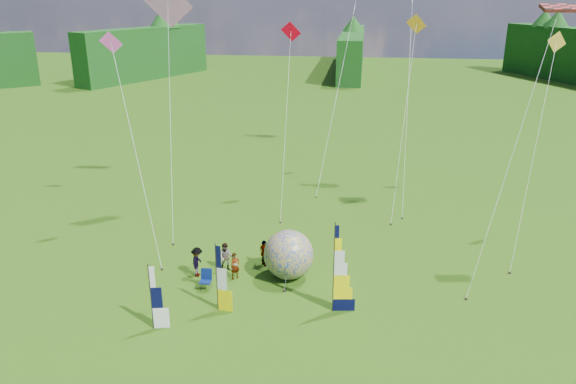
# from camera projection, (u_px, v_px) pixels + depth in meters

# --- Properties ---
(ground) EXTENTS (220.00, 220.00, 0.00)m
(ground) POSITION_uv_depth(u_px,v_px,m) (298.00, 336.00, 25.63)
(ground) COLOR #488417
(ground) RESTS_ON ground
(treeline_ring) EXTENTS (210.00, 210.00, 8.00)m
(treeline_ring) POSITION_uv_depth(u_px,v_px,m) (299.00, 257.00, 24.26)
(treeline_ring) COLOR #164216
(treeline_ring) RESTS_ON ground
(feather_banner_main) EXTENTS (1.25, 0.27, 4.59)m
(feather_banner_main) POSITION_uv_depth(u_px,v_px,m) (334.00, 269.00, 26.81)
(feather_banner_main) COLOR black
(feather_banner_main) RESTS_ON ground
(side_banner_left) EXTENTS (0.98, 0.25, 3.51)m
(side_banner_left) POSITION_uv_depth(u_px,v_px,m) (217.00, 278.00, 27.08)
(side_banner_left) COLOR #FFEB00
(side_banner_left) RESTS_ON ground
(side_banner_far) EXTENTS (0.96, 0.30, 3.24)m
(side_banner_far) POSITION_uv_depth(u_px,v_px,m) (151.00, 298.00, 25.62)
(side_banner_far) COLOR white
(side_banner_far) RESTS_ON ground
(bol_inflatable) EXTENTS (3.44, 3.44, 2.72)m
(bol_inflatable) POSITION_uv_depth(u_px,v_px,m) (289.00, 255.00, 30.38)
(bol_inflatable) COLOR navy
(bol_inflatable) RESTS_ON ground
(spectator_a) EXTENTS (0.65, 0.64, 1.51)m
(spectator_a) POSITION_uv_depth(u_px,v_px,m) (235.00, 266.00, 30.42)
(spectator_a) COLOR #66594C
(spectator_a) RESTS_ON ground
(spectator_b) EXTENTS (0.82, 0.44, 1.64)m
(spectator_b) POSITION_uv_depth(u_px,v_px,m) (226.00, 257.00, 31.30)
(spectator_b) COLOR #66594C
(spectator_b) RESTS_ON ground
(spectator_c) EXTENTS (0.43, 1.10, 1.69)m
(spectator_c) POSITION_uv_depth(u_px,v_px,m) (197.00, 262.00, 30.67)
(spectator_c) COLOR #66594C
(spectator_c) RESTS_ON ground
(spectator_d) EXTENTS (0.86, 0.96, 1.57)m
(spectator_d) POSITION_uv_depth(u_px,v_px,m) (264.00, 253.00, 31.83)
(spectator_d) COLOR #66594C
(spectator_d) RESTS_ON ground
(camp_chair) EXTENTS (0.66, 0.66, 1.09)m
(camp_chair) POSITION_uv_depth(u_px,v_px,m) (205.00, 280.00, 29.38)
(camp_chair) COLOR #061646
(camp_chair) RESTS_ON ground
(kite_whale) EXTENTS (8.78, 14.86, 19.83)m
(kite_whale) POSITION_uv_depth(u_px,v_px,m) (410.00, 62.00, 40.66)
(kite_whale) COLOR black
(kite_whale) RESTS_ON ground
(kite_rainbow_delta) EXTENTS (11.39, 14.47, 16.71)m
(kite_rainbow_delta) POSITION_uv_depth(u_px,v_px,m) (169.00, 99.00, 35.31)
(kite_rainbow_delta) COLOR #FF311A
(kite_rainbow_delta) RESTS_ON ground
(kite_parafoil) EXTENTS (8.16, 10.34, 15.83)m
(kite_parafoil) POSITION_uv_depth(u_px,v_px,m) (516.00, 134.00, 28.64)
(kite_parafoil) COLOR #A22523
(kite_parafoil) RESTS_ON ground
(small_kite_red) EXTENTS (4.20, 9.85, 13.18)m
(small_kite_red) POSITION_uv_depth(u_px,v_px,m) (286.00, 116.00, 38.97)
(small_kite_red) COLOR red
(small_kite_red) RESTS_ON ground
(small_kite_orange) EXTENTS (4.46, 10.28, 13.68)m
(small_kite_orange) POSITION_uv_depth(u_px,v_px,m) (405.00, 112.00, 38.74)
(small_kite_orange) COLOR orange
(small_kite_orange) RESTS_ON ground
(small_kite_yellow) EXTENTS (8.49, 11.05, 12.97)m
(small_kite_yellow) POSITION_uv_depth(u_px,v_px,m) (536.00, 144.00, 32.34)
(small_kite_yellow) COLOR yellow
(small_kite_yellow) RESTS_ON ground
(small_kite_pink) EXTENTS (9.73, 10.75, 12.93)m
(small_kite_pink) POSITION_uv_depth(u_px,v_px,m) (135.00, 142.00, 32.70)
(small_kite_pink) COLOR #E348B1
(small_kite_pink) RESTS_ON ground
(small_kite_green) EXTENTS (9.10, 13.58, 17.79)m
(small_kite_green) POSITION_uv_depth(u_px,v_px,m) (341.00, 69.00, 44.26)
(small_kite_green) COLOR green
(small_kite_green) RESTS_ON ground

